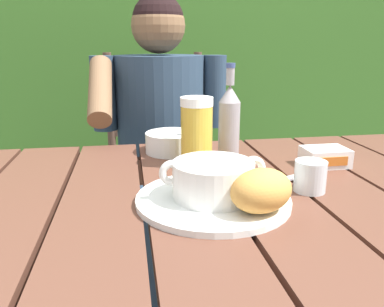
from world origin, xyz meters
The scene contains 13 objects.
dining_table centered at (0.00, 0.00, 0.66)m, with size 1.47×0.89×0.74m.
hedge_backdrop centered at (0.15, 1.76, 0.97)m, with size 3.61×0.85×2.04m.
chair_near_diner centered at (0.01, 0.88, 0.49)m, with size 0.43×0.46×1.00m.
person_eating centered at (0.01, 0.68, 0.71)m, with size 0.48×0.47×1.20m.
serving_plate centered at (0.05, -0.03, 0.75)m, with size 0.29×0.29×0.01m.
soup_bowl centered at (0.05, -0.03, 0.79)m, with size 0.20×0.15×0.08m.
bread_roll centered at (0.12, -0.10, 0.79)m, with size 0.14×0.13×0.08m.
beer_glass centered at (0.06, 0.21, 0.83)m, with size 0.08×0.08×0.17m.
beer_bottle centered at (0.15, 0.27, 0.84)m, with size 0.06×0.06×0.25m.
water_glass_small centered at (0.26, 0.00, 0.77)m, with size 0.06×0.06×0.06m.
butter_tub centered at (0.37, 0.16, 0.76)m, with size 0.11×0.08×0.04m.
table_knife centered at (0.22, 0.06, 0.75)m, with size 0.14×0.07×0.01m.
diner_bowl centered at (0.01, 0.34, 0.77)m, with size 0.15×0.15×0.06m.
Camera 1 is at (-0.10, -0.70, 1.04)m, focal length 36.15 mm.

